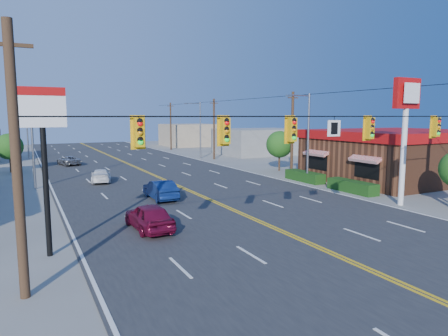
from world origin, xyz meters
name	(u,v)px	position (x,y,z in m)	size (l,w,h in m)	color
ground	(310,245)	(0.00, 0.00, 0.00)	(160.00, 160.00, 0.00)	gray
road	(169,182)	(0.00, 20.00, 0.03)	(20.00, 120.00, 0.06)	#2D2D30
signal_span	(311,141)	(-0.12, 0.00, 4.89)	(24.32, 0.34, 9.00)	#47301E
kfc	(396,155)	(19.90, 12.00, 2.38)	(16.30, 12.40, 4.70)	brown
kfc_pylon	(406,116)	(11.00, 4.00, 6.04)	(2.20, 0.36, 8.50)	white
pizza_hut_sign	(43,136)	(-11.00, 4.00, 5.18)	(1.90, 0.30, 6.85)	black
streetlight_se	(307,133)	(10.79, 14.00, 4.51)	(2.55, 0.25, 8.00)	gray
streetlight_ne	(199,127)	(10.79, 38.00, 4.51)	(2.55, 0.25, 8.00)	gray
streetlight_sw	(35,135)	(-10.79, 22.00, 4.51)	(2.55, 0.25, 8.00)	gray
streetlight_nw	(29,127)	(-10.79, 48.00, 4.51)	(2.55, 0.25, 8.00)	gray
utility_pole_near	(292,135)	(12.20, 18.00, 4.20)	(0.28, 0.28, 8.40)	#47301E
utility_pole_mid	(214,129)	(12.20, 36.00, 4.20)	(0.28, 0.28, 8.40)	#47301E
utility_pole_far	(171,126)	(12.20, 54.00, 4.20)	(0.28, 0.28, 8.40)	#47301E
tree_kfc_rear	(280,144)	(13.50, 22.00, 2.93)	(2.94, 2.94, 4.41)	#47301E
tree_west	(9,147)	(-13.00, 34.00, 2.79)	(2.80, 2.80, 4.20)	#47301E
bld_east_mid	(259,141)	(22.00, 40.00, 2.00)	(12.00, 10.00, 4.00)	gray
bld_east_far	(189,135)	(19.00, 62.00, 2.20)	(10.00, 10.00, 4.40)	tan
car_magenta	(149,218)	(-6.06, 5.75, 0.71)	(1.69, 4.19, 1.43)	maroon
car_blue	(160,190)	(-3.05, 13.08, 0.69)	(1.45, 4.17, 1.37)	navy
car_white	(101,176)	(-5.55, 22.77, 0.59)	(1.66, 4.09, 1.19)	white
car_silver	(69,161)	(-6.80, 37.65, 0.57)	(1.89, 4.11, 1.14)	gray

